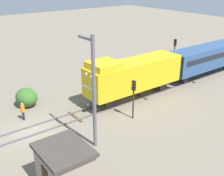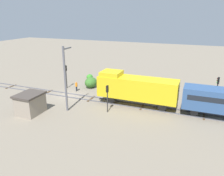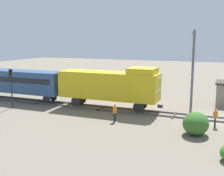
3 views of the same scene
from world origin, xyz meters
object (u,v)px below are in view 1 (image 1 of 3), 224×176
object	(u,v)px
worker_near_track	(23,110)
worker_by_signal	(93,83)
catenary_mast	(94,91)
traffic_signal_mid	(133,93)
passenger_car_leading	(210,55)
relay_hut	(65,166)
locomotive	(133,74)
traffic_signal_far	(174,49)

from	to	relation	value
worker_near_track	worker_by_signal	world-z (taller)	same
worker_near_track	catenary_mast	distance (m)	8.69
traffic_signal_mid	worker_near_track	size ratio (longest dim) A/B	2.19
worker_near_track	worker_by_signal	xyz separation A→B (m)	(-1.80, 8.82, 0.00)
traffic_signal_mid	worker_near_track	xyz separation A→B (m)	(-5.80, -8.17, -1.61)
traffic_signal_mid	passenger_car_leading	bearing A→B (deg)	101.83
passenger_car_leading	worker_by_signal	size ratio (longest dim) A/B	8.24
catenary_mast	relay_hut	bearing A→B (deg)	-57.04
passenger_car_leading	traffic_signal_mid	bearing A→B (deg)	-78.17
catenary_mast	relay_hut	xyz separation A→B (m)	(2.56, -3.94, -3.22)
passenger_car_leading	traffic_signal_mid	size ratio (longest dim) A/B	3.77
locomotive	relay_hut	distance (m)	14.28
worker_near_track	catenary_mast	world-z (taller)	catenary_mast
traffic_signal_mid	worker_by_signal	distance (m)	7.79
passenger_car_leading	worker_near_track	world-z (taller)	passenger_car_leading
relay_hut	worker_near_track	bearing A→B (deg)	174.14
traffic_signal_mid	worker_by_signal	bearing A→B (deg)	175.11
locomotive	worker_by_signal	size ratio (longest dim) A/B	6.82
relay_hut	traffic_signal_mid	bearing A→B (deg)	114.05
worker_by_signal	traffic_signal_far	bearing A→B (deg)	72.77
worker_near_track	relay_hut	bearing A→B (deg)	42.84
locomotive	worker_near_track	xyz separation A→B (m)	(-2.40, -11.06, -1.78)
passenger_car_leading	worker_near_track	distance (m)	24.56
traffic_signal_mid	traffic_signal_far	world-z (taller)	traffic_signal_far
traffic_signal_mid	relay_hut	bearing A→B (deg)	-65.95
passenger_car_leading	catenary_mast	size ratio (longest dim) A/B	1.61
passenger_car_leading	relay_hut	distance (m)	26.52
passenger_car_leading	traffic_signal_far	size ratio (longest dim) A/B	3.18
worker_by_signal	passenger_car_leading	bearing A→B (deg)	60.38
catenary_mast	worker_by_signal	bearing A→B (deg)	147.19
relay_hut	worker_by_signal	bearing A→B (deg)	139.94
traffic_signal_far	worker_by_signal	bearing A→B (deg)	-92.70
locomotive	catenary_mast	size ratio (longest dim) A/B	1.33
locomotive	traffic_signal_mid	world-z (taller)	locomotive
traffic_signal_mid	traffic_signal_far	distance (m)	15.10
locomotive	traffic_signal_mid	xyz separation A→B (m)	(3.40, -2.89, -0.17)
worker_by_signal	relay_hut	world-z (taller)	relay_hut
traffic_signal_far	traffic_signal_mid	bearing A→B (deg)	-62.37
traffic_signal_mid	catenary_mast	size ratio (longest dim) A/B	0.43
passenger_car_leading	worker_by_signal	bearing A→B (deg)	-105.09
worker_near_track	catenary_mast	size ratio (longest dim) A/B	0.20
traffic_signal_mid	worker_near_track	world-z (taller)	traffic_signal_mid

